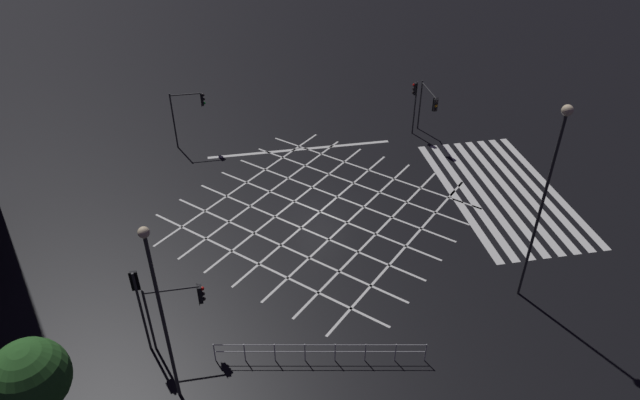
{
  "coord_description": "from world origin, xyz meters",
  "views": [
    {
      "loc": [
        -27.41,
        5.14,
        20.15
      ],
      "look_at": [
        0.0,
        0.0,
        0.86
      ],
      "focal_mm": 32.0,
      "sensor_mm": 36.0,
      "label": 1
    }
  ],
  "objects_px": {
    "traffic_light_ne_cross": "(189,107)",
    "traffic_light_se_main": "(429,103)",
    "traffic_light_nw_cross": "(179,303)",
    "street_tree_near": "(30,377)",
    "street_lamp_east": "(159,299)",
    "traffic_light_se_cross": "(415,97)",
    "traffic_light_nw_main": "(138,295)",
    "street_lamp_west": "(549,179)"
  },
  "relations": [
    {
      "from": "traffic_light_nw_cross",
      "to": "traffic_light_se_cross",
      "type": "distance_m",
      "value": 24.07
    },
    {
      "from": "traffic_light_nw_main",
      "to": "traffic_light_se_main",
      "type": "distance_m",
      "value": 24.98
    },
    {
      "from": "traffic_light_se_main",
      "to": "street_lamp_west",
      "type": "relative_size",
      "value": 0.37
    },
    {
      "from": "street_lamp_east",
      "to": "street_tree_near",
      "type": "distance_m",
      "value": 5.34
    },
    {
      "from": "traffic_light_se_cross",
      "to": "street_lamp_west",
      "type": "bearing_deg",
      "value": 89.84
    },
    {
      "from": "traffic_light_se_main",
      "to": "street_lamp_west",
      "type": "distance_m",
      "value": 16.85
    },
    {
      "from": "street_lamp_east",
      "to": "traffic_light_se_main",
      "type": "bearing_deg",
      "value": -42.02
    },
    {
      "from": "traffic_light_nw_main",
      "to": "traffic_light_se_cross",
      "type": "relative_size",
      "value": 1.1
    },
    {
      "from": "street_lamp_west",
      "to": "street_tree_near",
      "type": "bearing_deg",
      "value": 100.19
    },
    {
      "from": "traffic_light_ne_cross",
      "to": "street_lamp_east",
      "type": "height_order",
      "value": "street_lamp_east"
    },
    {
      "from": "traffic_light_nw_cross",
      "to": "traffic_light_ne_cross",
      "type": "relative_size",
      "value": 0.86
    },
    {
      "from": "traffic_light_nw_cross",
      "to": "traffic_light_se_main",
      "type": "relative_size",
      "value": 0.92
    },
    {
      "from": "traffic_light_nw_cross",
      "to": "traffic_light_se_cross",
      "type": "bearing_deg",
      "value": 47.03
    },
    {
      "from": "traffic_light_se_main",
      "to": "traffic_light_nw_cross",
      "type": "bearing_deg",
      "value": -45.83
    },
    {
      "from": "traffic_light_nw_main",
      "to": "street_lamp_east",
      "type": "distance_m",
      "value": 3.87
    },
    {
      "from": "traffic_light_ne_cross",
      "to": "street_lamp_east",
      "type": "distance_m",
      "value": 21.5
    },
    {
      "from": "traffic_light_se_main",
      "to": "traffic_light_se_cross",
      "type": "bearing_deg",
      "value": -142.26
    },
    {
      "from": "street_lamp_east",
      "to": "street_lamp_west",
      "type": "bearing_deg",
      "value": -79.85
    },
    {
      "from": "traffic_light_se_cross",
      "to": "street_lamp_west",
      "type": "distance_m",
      "value": 17.76
    },
    {
      "from": "traffic_light_nw_cross",
      "to": "traffic_light_nw_main",
      "type": "relative_size",
      "value": 0.79
    },
    {
      "from": "traffic_light_se_main",
      "to": "street_tree_near",
      "type": "relative_size",
      "value": 0.81
    },
    {
      "from": "traffic_light_nw_cross",
      "to": "street_tree_near",
      "type": "xyz_separation_m",
      "value": [
        -3.56,
        5.08,
        0.7
      ]
    },
    {
      "from": "street_lamp_east",
      "to": "street_lamp_west",
      "type": "relative_size",
      "value": 0.85
    },
    {
      "from": "street_tree_near",
      "to": "traffic_light_se_main",
      "type": "bearing_deg",
      "value": -47.7
    },
    {
      "from": "traffic_light_ne_cross",
      "to": "street_lamp_west",
      "type": "xyz_separation_m",
      "value": [
        -18.37,
        -15.89,
        3.79
      ]
    },
    {
      "from": "traffic_light_ne_cross",
      "to": "traffic_light_se_cross",
      "type": "xyz_separation_m",
      "value": [
        -1.05,
        -15.94,
        -0.13
      ]
    },
    {
      "from": "traffic_light_ne_cross",
      "to": "street_lamp_west",
      "type": "height_order",
      "value": "street_lamp_west"
    },
    {
      "from": "street_tree_near",
      "to": "traffic_light_se_cross",
      "type": "bearing_deg",
      "value": -45.41
    },
    {
      "from": "traffic_light_nw_main",
      "to": "traffic_light_ne_cross",
      "type": "distance_m",
      "value": 18.63
    },
    {
      "from": "traffic_light_se_main",
      "to": "street_tree_near",
      "type": "bearing_deg",
      "value": -47.7
    },
    {
      "from": "traffic_light_nw_main",
      "to": "street_lamp_east",
      "type": "relative_size",
      "value": 0.52
    },
    {
      "from": "traffic_light_se_main",
      "to": "street_lamp_east",
      "type": "xyz_separation_m",
      "value": [
        -19.34,
        17.43,
        2.62
      ]
    },
    {
      "from": "traffic_light_nw_cross",
      "to": "traffic_light_ne_cross",
      "type": "height_order",
      "value": "traffic_light_ne_cross"
    },
    {
      "from": "traffic_light_ne_cross",
      "to": "street_tree_near",
      "type": "relative_size",
      "value": 0.87
    },
    {
      "from": "traffic_light_ne_cross",
      "to": "traffic_light_se_main",
      "type": "bearing_deg",
      "value": -6.87
    },
    {
      "from": "traffic_light_nw_main",
      "to": "traffic_light_se_cross",
      "type": "bearing_deg",
      "value": -45.88
    },
    {
      "from": "traffic_light_nw_main",
      "to": "traffic_light_se_main",
      "type": "height_order",
      "value": "traffic_light_nw_main"
    },
    {
      "from": "traffic_light_se_cross",
      "to": "street_tree_near",
      "type": "relative_size",
      "value": 0.86
    },
    {
      "from": "traffic_light_nw_cross",
      "to": "traffic_light_nw_main",
      "type": "height_order",
      "value": "traffic_light_nw_main"
    },
    {
      "from": "traffic_light_nw_cross",
      "to": "street_lamp_east",
      "type": "relative_size",
      "value": 0.41
    },
    {
      "from": "street_lamp_east",
      "to": "street_tree_near",
      "type": "xyz_separation_m",
      "value": [
        -0.87,
        4.79,
        -2.18
      ]
    },
    {
      "from": "traffic_light_nw_cross",
      "to": "street_tree_near",
      "type": "bearing_deg",
      "value": -144.94
    }
  ]
}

